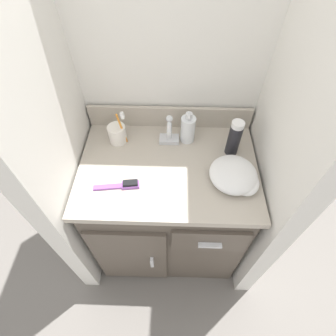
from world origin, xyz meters
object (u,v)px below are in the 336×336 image
toothbrush_cup (118,134)px  shaving_cream_can (234,138)px  soap_dispenser (188,129)px  hand_towel (236,176)px  hairbrush (123,185)px

toothbrush_cup → shaving_cream_can: 0.51m
shaving_cream_can → soap_dispenser: bearing=159.7°
soap_dispenser → shaving_cream_can: shaving_cream_can is taller
toothbrush_cup → hand_towel: size_ratio=0.87×
soap_dispenser → shaving_cream_can: size_ratio=0.92×
toothbrush_cup → soap_dispenser: bearing=3.5°
soap_dispenser → hand_towel: bearing=-50.5°
shaving_cream_can → hand_towel: shaving_cream_can is taller
shaving_cream_can → hairbrush: bearing=-155.9°
shaving_cream_can → hairbrush: size_ratio=0.93×
toothbrush_cup → hairbrush: 0.26m
toothbrush_cup → hairbrush: bearing=-77.6°
toothbrush_cup → shaving_cream_can: (0.51, -0.05, 0.04)m
shaving_cream_can → hand_towel: bearing=-91.2°
toothbrush_cup → hand_towel: toothbrush_cup is taller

